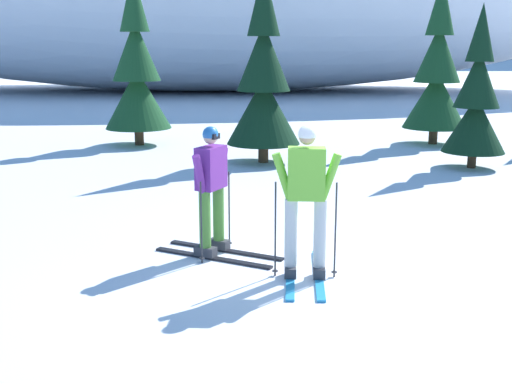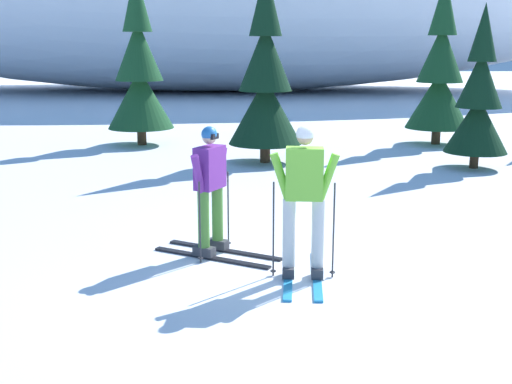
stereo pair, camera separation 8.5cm
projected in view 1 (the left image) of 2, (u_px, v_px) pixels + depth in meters
ground_plane at (342, 263)px, 8.11m from camera, size 120.00×120.00×0.00m
skier_lime_jacket at (306, 199)px, 7.38m from camera, size 0.81×1.71×1.83m
skier_purple_jacket at (212, 189)px, 8.25m from camera, size 1.72×1.18×1.70m
pine_tree_far_left at (137, 74)px, 17.22m from camera, size 1.80×1.80×4.66m
pine_tree_center_left at (263, 83)px, 14.64m from camera, size 1.71×1.71×4.44m
pine_tree_center at (476, 101)px, 14.06m from camera, size 1.39×1.39×3.60m
pine_tree_center_right at (437, 75)px, 17.42m from camera, size 1.75×1.75×4.53m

